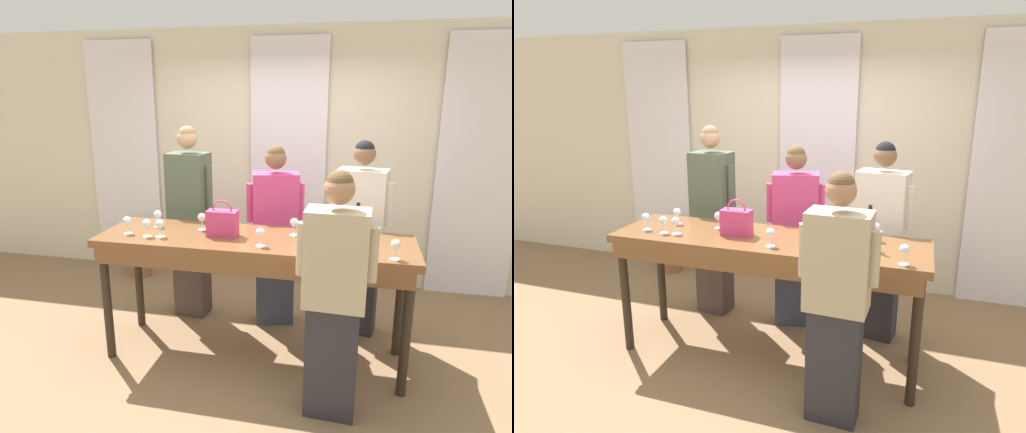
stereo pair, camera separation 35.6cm
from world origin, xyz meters
TOP-DOWN VIEW (x-y plane):
  - ground_plane at (0.00, 0.00)m, footprint 18.00×18.00m
  - wall_back at (0.00, 1.74)m, footprint 12.00×0.06m
  - curtain_panel_left at (-1.96, 1.68)m, footprint 0.83×0.03m
  - curtain_panel_center at (0.00, 1.68)m, footprint 0.83×0.03m
  - curtain_panel_right at (1.96, 1.68)m, footprint 0.83×0.03m
  - tasting_bar at (0.00, -0.02)m, footprint 2.45×0.70m
  - wine_bottle at (0.78, -0.02)m, footprint 0.07×0.07m
  - handbag at (-0.25, -0.01)m, footprint 0.24×0.12m
  - wine_glass_front_left at (-0.85, 0.11)m, footprint 0.07×0.07m
  - wine_glass_front_mid at (0.30, 0.12)m, footprint 0.07×0.07m
  - wine_glass_front_right at (-0.46, 0.11)m, footprint 0.07×0.07m
  - wine_glass_center_left at (0.09, -0.19)m, footprint 0.07×0.07m
  - wine_glass_center_mid at (0.81, 0.18)m, footprint 0.07×0.07m
  - wine_glass_center_right at (-0.72, -0.15)m, footprint 0.07×0.07m
  - wine_glass_back_left at (0.58, -0.11)m, footprint 0.07×0.07m
  - wine_glass_back_mid at (1.03, -0.26)m, footprint 0.07×0.07m
  - wine_glass_back_right at (-0.82, -0.16)m, footprint 0.07×0.07m
  - wine_glass_near_host at (-1.00, -0.12)m, footprint 0.07×0.07m
  - guest_olive_jacket at (-0.76, 0.62)m, footprint 0.47×0.30m
  - guest_pink_top at (0.05, 0.62)m, footprint 0.52×0.32m
  - guest_cream_sweater at (0.81, 0.62)m, footprint 0.53×0.32m
  - host_pouring at (0.66, -0.57)m, footprint 0.51×0.26m
  - potted_plant at (-1.72, 1.40)m, footprint 0.30×0.30m

SIDE VIEW (x-z plane):
  - ground_plane at x=0.00m, z-range 0.00..0.00m
  - potted_plant at x=-1.72m, z-range 0.01..0.64m
  - guest_pink_top at x=0.05m, z-range 0.02..1.69m
  - host_pouring at x=0.66m, z-range 0.02..1.70m
  - guest_cream_sweater at x=0.81m, z-range 0.01..1.75m
  - tasting_bar at x=0.00m, z-range 0.40..1.44m
  - guest_olive_jacket at x=-0.76m, z-range 0.02..1.85m
  - wine_glass_front_right at x=-0.46m, z-range 1.06..1.20m
  - wine_glass_center_left at x=0.09m, z-range 1.06..1.20m
  - wine_glass_center_mid at x=0.81m, z-range 1.06..1.20m
  - wine_glass_center_right at x=-0.72m, z-range 1.06..1.20m
  - wine_glass_back_mid at x=1.03m, z-range 1.06..1.20m
  - wine_glass_front_left at x=-0.85m, z-range 1.06..1.20m
  - wine_glass_front_mid at x=0.30m, z-range 1.06..1.20m
  - wine_glass_back_left at x=0.58m, z-range 1.06..1.20m
  - wine_glass_back_right at x=-0.82m, z-range 1.06..1.20m
  - wine_glass_near_host at x=-1.00m, z-range 1.06..1.20m
  - handbag at x=-0.25m, z-range 0.99..1.28m
  - wine_bottle at x=0.78m, z-range 0.99..1.31m
  - curtain_panel_left at x=-1.96m, z-range 0.00..2.69m
  - curtain_panel_center at x=0.00m, z-range 0.00..2.69m
  - curtain_panel_right at x=1.96m, z-range 0.00..2.69m
  - wall_back at x=0.00m, z-range 0.00..2.80m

